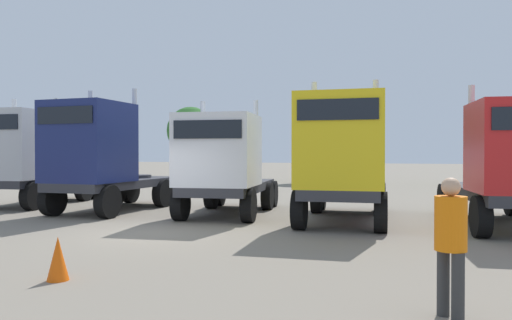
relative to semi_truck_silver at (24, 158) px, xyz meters
name	(u,v)px	position (x,y,z in m)	size (l,w,h in m)	color
ground	(149,233)	(8.30, -3.83, -1.97)	(200.00, 200.00, 0.00)	gray
semi_truck_silver	(24,158)	(0.00, 0.00, 0.00)	(3.52, 6.34, 4.40)	#333338
semi_truck_navy	(100,156)	(4.25, -0.74, 0.06)	(2.82, 6.13, 4.48)	#333338
semi_truck_white	(223,164)	(8.77, -0.10, -0.18)	(3.46, 6.16, 3.97)	#333338
semi_truck_yellow	(342,158)	(12.85, -0.51, 0.03)	(3.23, 6.58, 4.39)	#333338
visitor_in_hivis	(451,237)	(15.69, -8.29, -0.91)	(0.56, 0.56, 1.81)	#343434
traffic_cone_near	(58,258)	(9.59, -8.55, -1.60)	(0.36, 0.36, 0.74)	#F2590C
oak_far_left	(191,131)	(-2.10, 17.84, 1.89)	(3.60, 3.60, 5.68)	#4C3823
oak_far_centre	(321,125)	(7.31, 20.46, 2.28)	(3.63, 3.63, 6.08)	#4C3823
oak_far_right	(495,132)	(18.90, 19.88, 1.59)	(3.56, 3.56, 5.35)	#4C3823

